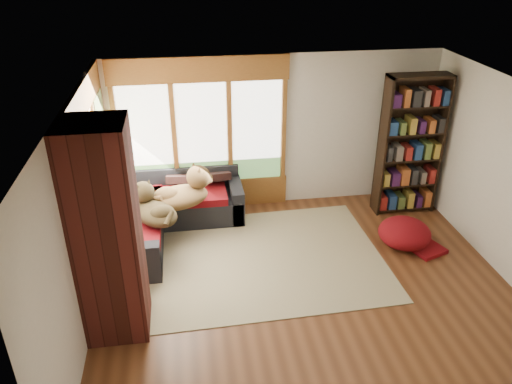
{
  "coord_description": "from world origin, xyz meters",
  "views": [
    {
      "loc": [
        -1.47,
        -5.2,
        4.23
      ],
      "look_at": [
        -0.53,
        1.08,
        0.95
      ],
      "focal_mm": 35.0,
      "sensor_mm": 36.0,
      "label": 1
    }
  ],
  "objects_px": {
    "dog_tan": "(184,189)",
    "dog_brindle": "(152,206)",
    "sectional_sofa": "(160,217)",
    "bookshelf": "(410,146)",
    "brick_chimney": "(107,234)",
    "pouf": "(405,232)",
    "area_rug": "(263,258)"
  },
  "relations": [
    {
      "from": "dog_tan",
      "to": "dog_brindle",
      "type": "distance_m",
      "value": 0.6
    },
    {
      "from": "sectional_sofa",
      "to": "bookshelf",
      "type": "distance_m",
      "value": 4.19
    },
    {
      "from": "sectional_sofa",
      "to": "brick_chimney",
      "type": "bearing_deg",
      "value": -103.81
    },
    {
      "from": "bookshelf",
      "to": "dog_tan",
      "type": "relative_size",
      "value": 2.18
    },
    {
      "from": "dog_tan",
      "to": "sectional_sofa",
      "type": "bearing_deg",
      "value": 147.2
    },
    {
      "from": "sectional_sofa",
      "to": "pouf",
      "type": "height_order",
      "value": "sectional_sofa"
    },
    {
      "from": "area_rug",
      "to": "pouf",
      "type": "xyz_separation_m",
      "value": [
        2.18,
        0.05,
        0.22
      ]
    },
    {
      "from": "brick_chimney",
      "to": "pouf",
      "type": "height_order",
      "value": "brick_chimney"
    },
    {
      "from": "sectional_sofa",
      "to": "pouf",
      "type": "relative_size",
      "value": 2.8
    },
    {
      "from": "pouf",
      "to": "area_rug",
      "type": "bearing_deg",
      "value": -178.8
    },
    {
      "from": "area_rug",
      "to": "dog_brindle",
      "type": "distance_m",
      "value": 1.78
    },
    {
      "from": "brick_chimney",
      "to": "area_rug",
      "type": "relative_size",
      "value": 0.75
    },
    {
      "from": "area_rug",
      "to": "dog_brindle",
      "type": "relative_size",
      "value": 3.64
    },
    {
      "from": "brick_chimney",
      "to": "area_rug",
      "type": "bearing_deg",
      "value": 30.17
    },
    {
      "from": "area_rug",
      "to": "dog_brindle",
      "type": "bearing_deg",
      "value": 163.31
    },
    {
      "from": "brick_chimney",
      "to": "dog_brindle",
      "type": "distance_m",
      "value": 1.71
    },
    {
      "from": "dog_tan",
      "to": "area_rug",
      "type": "bearing_deg",
      "value": -59.85
    },
    {
      "from": "dog_tan",
      "to": "brick_chimney",
      "type": "bearing_deg",
      "value": -134.94
    },
    {
      "from": "brick_chimney",
      "to": "dog_tan",
      "type": "height_order",
      "value": "brick_chimney"
    },
    {
      "from": "dog_tan",
      "to": "dog_brindle",
      "type": "height_order",
      "value": "dog_tan"
    },
    {
      "from": "area_rug",
      "to": "dog_tan",
      "type": "relative_size",
      "value": 3.22
    },
    {
      "from": "brick_chimney",
      "to": "sectional_sofa",
      "type": "relative_size",
      "value": 1.18
    },
    {
      "from": "bookshelf",
      "to": "pouf",
      "type": "xyz_separation_m",
      "value": [
        -0.43,
        -1.08,
        -0.95
      ]
    },
    {
      "from": "area_rug",
      "to": "dog_brindle",
      "type": "xyz_separation_m",
      "value": [
        -1.54,
        0.46,
        0.76
      ]
    },
    {
      "from": "bookshelf",
      "to": "dog_brindle",
      "type": "bearing_deg",
      "value": -170.92
    },
    {
      "from": "bookshelf",
      "to": "dog_tan",
      "type": "distance_m",
      "value": 3.72
    },
    {
      "from": "pouf",
      "to": "sectional_sofa",
      "type": "bearing_deg",
      "value": 166.46
    },
    {
      "from": "sectional_sofa",
      "to": "bookshelf",
      "type": "bearing_deg",
      "value": 1.22
    },
    {
      "from": "sectional_sofa",
      "to": "area_rug",
      "type": "bearing_deg",
      "value": -33.63
    },
    {
      "from": "area_rug",
      "to": "dog_brindle",
      "type": "height_order",
      "value": "dog_brindle"
    },
    {
      "from": "brick_chimney",
      "to": "area_rug",
      "type": "xyz_separation_m",
      "value": [
        1.93,
        1.12,
        -1.29
      ]
    },
    {
      "from": "area_rug",
      "to": "dog_tan",
      "type": "distance_m",
      "value": 1.59
    }
  ]
}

